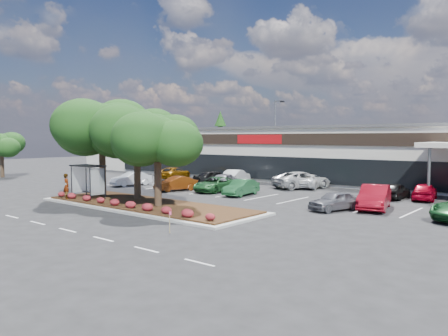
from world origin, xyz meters
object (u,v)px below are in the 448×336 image
Objects in this scene: survey_stake at (170,219)px; car_0 at (131,179)px; light_pole at (276,145)px; car_1 at (176,184)px.

car_0 reaches higher than survey_stake.
car_0 is at bearing 146.00° from survey_stake.
survey_stake is 0.27× the size of car_0.
light_pole is at bearing 68.65° from car_0.
car_0 is at bearing -163.70° from car_1.
car_0 is (-8.59, -14.19, -3.40)m from light_pole.
survey_stake is at bearing -68.19° from light_pole.
light_pole is 29.67m from survey_stake.
light_pole is 2.19× the size of car_0.
light_pole is 16.93m from car_0.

